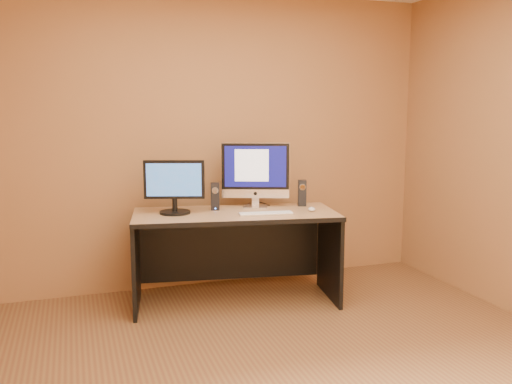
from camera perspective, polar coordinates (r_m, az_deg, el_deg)
floor at (r=3.35m, az=4.95°, el=-19.46°), size 4.00×4.00×0.00m
walls at (r=2.97m, az=5.27°, el=3.26°), size 4.00×4.00×2.60m
desk at (r=4.46m, az=-2.15°, el=-6.92°), size 1.73×0.97×0.75m
imac at (r=4.57m, az=-0.07°, el=1.86°), size 0.62×0.41×0.56m
second_monitor at (r=4.34m, az=-8.58°, el=0.52°), size 0.54×0.38×0.43m
speaker_left at (r=4.48m, az=-4.33°, el=-0.47°), size 0.08×0.09×0.22m
speaker_right at (r=4.67m, az=4.87°, el=-0.10°), size 0.09×0.09×0.22m
keyboard at (r=4.29m, az=1.06°, el=-2.27°), size 0.45×0.17×0.02m
mouse at (r=4.45m, az=5.89°, el=-1.79°), size 0.09×0.12×0.04m
cable_a at (r=4.77m, az=0.78°, el=-1.20°), size 0.04×0.22×0.01m
cable_b at (r=4.71m, az=-0.83°, el=-1.34°), size 0.09×0.17×0.01m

